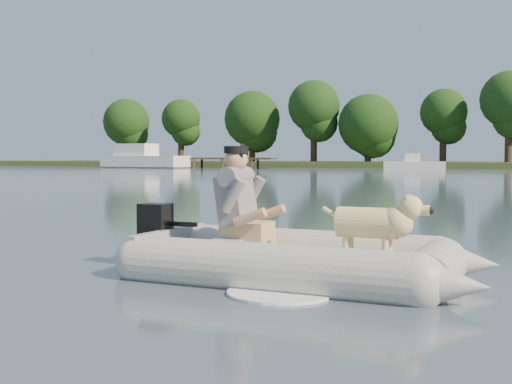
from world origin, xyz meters
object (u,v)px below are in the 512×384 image
at_px(dinghy, 301,218).
at_px(cabin_cruiser, 145,156).
at_px(dog, 368,228).
at_px(motorboat, 415,159).
at_px(man, 238,197).
at_px(dock, 189,163).

xyz_separation_m(dinghy, cabin_cruiser, (-30.82, 49.50, 0.61)).
height_order(dog, motorboat, motorboat).
height_order(man, dog, man).
height_order(dog, cabin_cruiser, cabin_cruiser).
distance_m(man, dog, 1.38).
relative_size(dinghy, cabin_cruiser, 0.49).
height_order(cabin_cruiser, motorboat, cabin_cruiser).
relative_size(dock, motorboat, 3.66).
height_order(dinghy, cabin_cruiser, cabin_cruiser).
bearing_deg(dinghy, dog, 4.57).
height_order(dock, dinghy, dinghy).
xyz_separation_m(dock, man, (26.24, -51.25, 0.26)).
bearing_deg(dock, dog, -61.74).
relative_size(man, motorboat, 0.22).
distance_m(dinghy, dog, 0.66).
distance_m(dinghy, man, 0.73).
relative_size(dinghy, man, 4.17).
bearing_deg(man, dinghy, -4.24).
bearing_deg(dog, dinghy, -175.43).
bearing_deg(dock, cabin_cruiser, -154.55).
relative_size(dock, cabin_cruiser, 1.95).
distance_m(dock, cabin_cruiser, 4.35).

